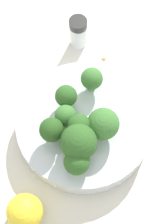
% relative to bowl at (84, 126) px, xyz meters
% --- Properties ---
extents(ground_plane, '(3.00, 3.00, 0.00)m').
position_rel_bowl_xyz_m(ground_plane, '(0.00, 0.00, -0.02)').
color(ground_plane, silver).
extents(bowl, '(0.21, 0.21, 0.04)m').
position_rel_bowl_xyz_m(bowl, '(0.00, 0.00, 0.00)').
color(bowl, silver).
rests_on(bowl, ground_plane).
extents(broccoli_floret_0, '(0.03, 0.03, 0.05)m').
position_rel_bowl_xyz_m(broccoli_floret_0, '(-0.01, 0.04, 0.05)').
color(broccoli_floret_0, '#8EB770').
rests_on(broccoli_floret_0, bowl).
extents(broccoli_floret_1, '(0.03, 0.03, 0.05)m').
position_rel_bowl_xyz_m(broccoli_floret_1, '(0.04, 0.04, 0.05)').
color(broccoli_floret_1, '#7A9E5B').
rests_on(broccoli_floret_1, bowl).
extents(broccoli_floret_2, '(0.04, 0.04, 0.05)m').
position_rel_bowl_xyz_m(broccoli_floret_2, '(-0.02, -0.02, 0.05)').
color(broccoli_floret_2, '#7A9E5B').
rests_on(broccoli_floret_2, bowl).
extents(broccoli_floret_3, '(0.04, 0.04, 0.05)m').
position_rel_bowl_xyz_m(broccoli_floret_3, '(-0.05, -0.00, 0.05)').
color(broccoli_floret_3, '#8EB770').
rests_on(broccoli_floret_3, bowl).
extents(broccoli_floret_4, '(0.03, 0.03, 0.04)m').
position_rel_bowl_xyz_m(broccoli_floret_4, '(-0.03, 0.01, 0.05)').
color(broccoli_floret_4, '#8EB770').
rests_on(broccoli_floret_4, bowl).
extents(broccoli_floret_5, '(0.05, 0.05, 0.07)m').
position_rel_bowl_xyz_m(broccoli_floret_5, '(-0.03, -0.04, 0.06)').
color(broccoli_floret_5, '#7A9E5B').
rests_on(broccoli_floret_5, bowl).
extents(broccoli_floret_6, '(0.04, 0.04, 0.05)m').
position_rel_bowl_xyz_m(broccoli_floret_6, '(-0.05, -0.06, 0.05)').
color(broccoli_floret_6, '#84AD66').
rests_on(broccoli_floret_6, bowl).
extents(broccoli_floret_7, '(0.05, 0.05, 0.06)m').
position_rel_bowl_xyz_m(broccoli_floret_7, '(0.01, -0.03, 0.05)').
color(broccoli_floret_7, '#8EB770').
rests_on(broccoli_floret_7, bowl).
extents(pepper_shaker, '(0.03, 0.03, 0.06)m').
position_rel_bowl_xyz_m(pepper_shaker, '(0.08, 0.15, 0.01)').
color(pepper_shaker, silver).
rests_on(pepper_shaker, ground_plane).
extents(lemon_wedge, '(0.05, 0.05, 0.05)m').
position_rel_bowl_xyz_m(lemon_wedge, '(-0.14, -0.07, 0.01)').
color(lemon_wedge, yellow).
rests_on(lemon_wedge, ground_plane).
extents(almond_crumb_1, '(0.01, 0.01, 0.01)m').
position_rel_bowl_xyz_m(almond_crumb_1, '(0.10, 0.10, -0.02)').
color(almond_crumb_1, tan).
rests_on(almond_crumb_1, ground_plane).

